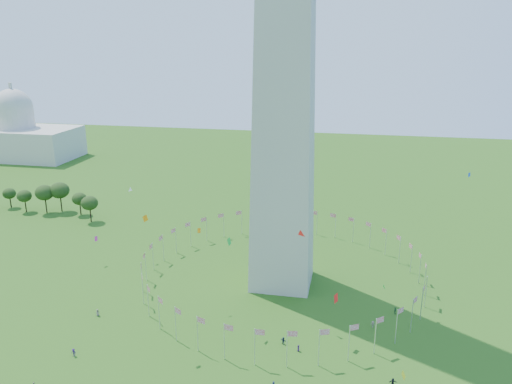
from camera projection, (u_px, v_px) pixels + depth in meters
flag_ring at (282, 268)px, 145.36m from camera, size 80.24×80.24×9.00m
capitol_building at (15, 119)px, 295.78m from camera, size 70.00×35.00×46.00m
crowd at (251, 374)px, 104.77m from camera, size 77.65×75.96×1.96m
kites_aloft at (282, 258)px, 115.50m from camera, size 120.29×76.84×35.19m
tree_line_west at (42, 201)px, 203.23m from camera, size 55.27×15.94×12.17m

